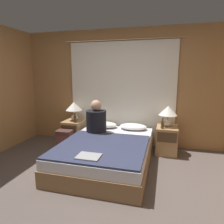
% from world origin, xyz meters
% --- Properties ---
extents(ground_plane, '(16.00, 16.00, 0.00)m').
position_xyz_m(ground_plane, '(0.00, 0.00, 0.00)').
color(ground_plane, '#564C47').
extents(wall_back, '(4.56, 0.06, 2.50)m').
position_xyz_m(wall_back, '(0.00, 2.08, 1.25)').
color(wall_back, '#A37547').
rests_on(wall_back, ground_plane).
extents(curtain_panel, '(2.51, 0.03, 2.26)m').
position_xyz_m(curtain_panel, '(0.00, 2.02, 1.13)').
color(curtain_panel, white).
rests_on(curtain_panel, ground_plane).
extents(bed, '(1.45, 2.07, 0.42)m').
position_xyz_m(bed, '(0.00, 0.93, 0.21)').
color(bed, olive).
rests_on(bed, ground_plane).
extents(nightstand_left, '(0.40, 0.47, 0.54)m').
position_xyz_m(nightstand_left, '(-1.00, 1.68, 0.27)').
color(nightstand_left, '#A87F51').
rests_on(nightstand_left, ground_plane).
extents(nightstand_right, '(0.40, 0.47, 0.54)m').
position_xyz_m(nightstand_right, '(1.00, 1.68, 0.27)').
color(nightstand_right, '#A87F51').
rests_on(nightstand_right, ground_plane).
extents(lamp_left, '(0.35, 0.35, 0.41)m').
position_xyz_m(lamp_left, '(-1.00, 1.73, 0.83)').
color(lamp_left, silver).
rests_on(lamp_left, nightstand_left).
extents(lamp_right, '(0.35, 0.35, 0.41)m').
position_xyz_m(lamp_right, '(1.00, 1.73, 0.83)').
color(lamp_right, silver).
rests_on(lamp_right, nightstand_right).
extents(pillow_left, '(0.57, 0.36, 0.12)m').
position_xyz_m(pillow_left, '(-0.32, 1.75, 0.48)').
color(pillow_left, white).
rests_on(pillow_left, bed).
extents(pillow_right, '(0.57, 0.36, 0.12)m').
position_xyz_m(pillow_right, '(0.32, 1.75, 0.48)').
color(pillow_right, white).
rests_on(pillow_right, bed).
extents(blanket_on_bed, '(1.39, 1.37, 0.03)m').
position_xyz_m(blanket_on_bed, '(0.00, 0.62, 0.43)').
color(blanket_on_bed, '#2D334C').
rests_on(blanket_on_bed, bed).
extents(person_left_in_bed, '(0.39, 0.39, 0.65)m').
position_xyz_m(person_left_in_bed, '(-0.35, 1.34, 0.68)').
color(person_left_in_bed, black).
rests_on(person_left_in_bed, bed).
extents(beer_bottle_on_left_stand, '(0.06, 0.06, 0.20)m').
position_xyz_m(beer_bottle_on_left_stand, '(-0.89, 1.54, 0.62)').
color(beer_bottle_on_left_stand, '#513819').
rests_on(beer_bottle_on_left_stand, nightstand_left).
extents(beer_bottle_on_right_stand, '(0.06, 0.06, 0.21)m').
position_xyz_m(beer_bottle_on_right_stand, '(0.91, 1.54, 0.62)').
color(beer_bottle_on_right_stand, '#513819').
rests_on(beer_bottle_on_right_stand, nightstand_right).
extents(laptop_on_bed, '(0.32, 0.25, 0.02)m').
position_xyz_m(laptop_on_bed, '(-0.03, 0.15, 0.46)').
color(laptop_on_bed, '#9EA0A5').
rests_on(laptop_on_bed, blanket_on_bed).
extents(backpack_on_floor, '(0.32, 0.22, 0.43)m').
position_xyz_m(backpack_on_floor, '(-1.02, 1.29, 0.24)').
color(backpack_on_floor, brown).
rests_on(backpack_on_floor, ground_plane).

